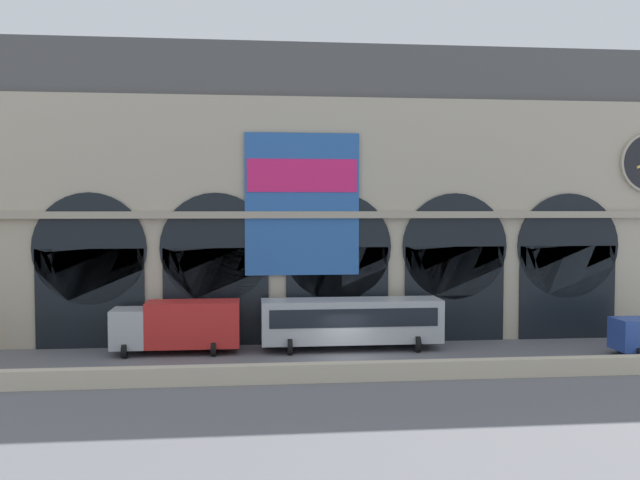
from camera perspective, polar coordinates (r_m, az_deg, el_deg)
The scene contains 5 objects.
ground_plane at distance 38.93m, azimuth 2.42°, elevation -10.17°, with size 200.00×200.00×0.00m, color slate.
quay_parapet_wall at distance 34.47m, azimuth 3.52°, elevation -11.08°, with size 90.00×0.70×0.93m, color beige.
station_building at distance 45.36m, azimuth 1.11°, elevation 3.60°, with size 47.80×5.38×19.29m.
box_truck_midwest at distance 41.26m, azimuth -11.97°, elevation -7.08°, with size 7.50×2.91×3.12m.
bus_center at distance 41.43m, azimuth 2.69°, elevation -6.87°, with size 11.00×3.25×3.10m.
Camera 1 is at (-5.45, -37.55, 8.71)m, focal length 37.67 mm.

